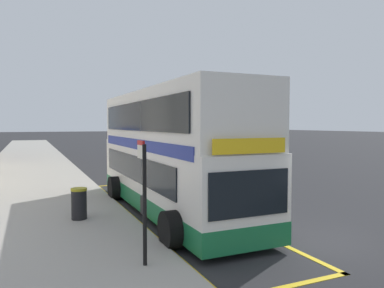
{
  "coord_description": "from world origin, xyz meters",
  "views": [
    {
      "loc": [
        -7.15,
        -7.37,
        3.22
      ],
      "look_at": [
        -0.92,
        6.57,
        2.4
      ],
      "focal_mm": 34.31,
      "sensor_mm": 36.0,
      "label": 1
    }
  ],
  "objects_px": {
    "double_decker_bus": "(169,156)",
    "litter_bin": "(79,203)",
    "bus_stop_sign": "(144,192)",
    "parked_car_navy_distant": "(188,160)"
  },
  "relations": [
    {
      "from": "bus_stop_sign",
      "to": "litter_bin",
      "type": "distance_m",
      "value": 4.76
    },
    {
      "from": "bus_stop_sign",
      "to": "parked_car_navy_distant",
      "type": "bearing_deg",
      "value": 63.32
    },
    {
      "from": "double_decker_bus",
      "to": "parked_car_navy_distant",
      "type": "distance_m",
      "value": 11.7
    },
    {
      "from": "bus_stop_sign",
      "to": "litter_bin",
      "type": "relative_size",
      "value": 2.69
    },
    {
      "from": "litter_bin",
      "to": "bus_stop_sign",
      "type": "bearing_deg",
      "value": -79.78
    },
    {
      "from": "double_decker_bus",
      "to": "litter_bin",
      "type": "height_order",
      "value": "double_decker_bus"
    },
    {
      "from": "double_decker_bus",
      "to": "bus_stop_sign",
      "type": "distance_m",
      "value": 5.45
    },
    {
      "from": "double_decker_bus",
      "to": "parked_car_navy_distant",
      "type": "height_order",
      "value": "double_decker_bus"
    },
    {
      "from": "double_decker_bus",
      "to": "litter_bin",
      "type": "bearing_deg",
      "value": -174.52
    },
    {
      "from": "double_decker_bus",
      "to": "parked_car_navy_distant",
      "type": "bearing_deg",
      "value": 63.2
    }
  ]
}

